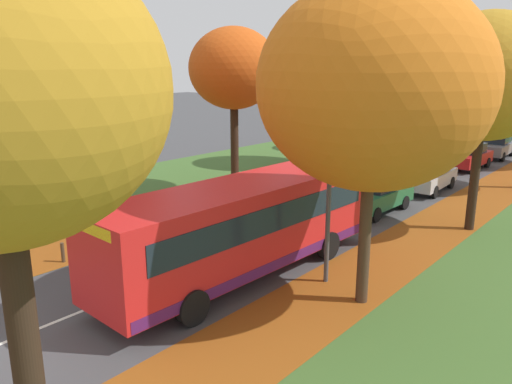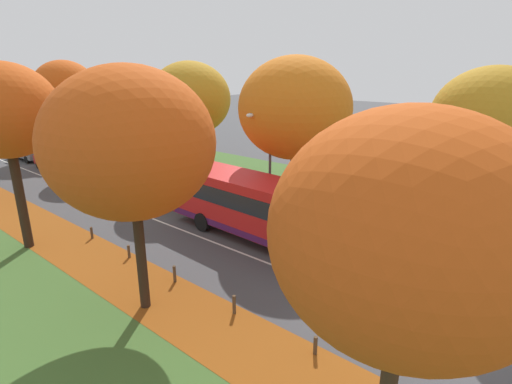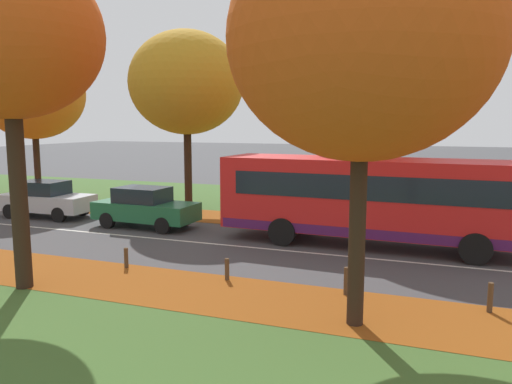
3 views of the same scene
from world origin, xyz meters
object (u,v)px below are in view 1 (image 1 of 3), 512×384
object	(u,v)px
tree_left_near	(93,84)
bollard_fourth	(141,229)
bus	(245,223)
car_red_third_in_line	(469,156)
bollard_third	(63,253)
bollard_fifth	(202,213)
tree_left_far	(340,71)
car_grey_fourth_in_line	(496,146)
tree_left_mid	(234,69)
tree_right_near	(373,86)
car_green_lead	(376,194)
streetlamp_right	(320,161)
car_silver_following	(429,176)
bollard_sixth	(251,198)
tree_left_distant	(400,65)
tree_right_mid	(486,77)

from	to	relation	value
tree_left_near	bollard_fourth	size ratio (longest dim) A/B	11.74
bus	car_red_third_in_line	size ratio (longest dim) A/B	2.46
bollard_third	bollard_fifth	size ratio (longest dim) A/B	1.16
tree_left_far	car_grey_fourth_in_line	world-z (taller)	tree_left_far
car_red_third_in_line	car_grey_fourth_in_line	world-z (taller)	same
bus	car_grey_fourth_in_line	size ratio (longest dim) A/B	2.47
tree_left_mid	car_red_third_in_line	xyz separation A→B (m)	(7.49, 13.86, -5.45)
tree_right_near	car_green_lead	bearing A→B (deg)	115.01
bollard_fourth	car_green_lead	distance (m)	10.46
bollard_third	streetlamp_right	distance (m)	9.16
tree_right_near	car_silver_following	xyz separation A→B (m)	(-3.57, 13.67, -5.15)
car_green_lead	car_silver_following	distance (m)	5.38
bollard_third	tree_left_mid	bearing A→B (deg)	101.73
car_green_lead	tree_left_near	bearing A→B (deg)	-125.76
bus	car_green_lead	world-z (taller)	bus
bollard_sixth	car_red_third_in_line	size ratio (longest dim) A/B	0.14
tree_left_distant	bollard_sixth	bearing A→B (deg)	-84.88
tree_left_far	car_red_third_in_line	world-z (taller)	tree_left_far
tree_left_mid	tree_left_distant	bearing A→B (deg)	87.85
bus	car_red_third_in_line	world-z (taller)	bus
car_green_lead	car_silver_following	xyz separation A→B (m)	(0.30, 5.37, 0.00)
tree_left_mid	bus	bearing A→B (deg)	-45.57
tree_left_mid	bollard_fourth	size ratio (longest dim) A/B	11.92
tree_left_distant	tree_right_mid	xyz separation A→B (m)	(10.92, -16.13, -0.44)
bollard_third	bollard_sixth	size ratio (longest dim) A/B	1.16
tree_left_mid	tree_right_mid	bearing A→B (deg)	7.20
bollard_sixth	bus	distance (m)	8.36
tree_left_near	bollard_sixth	xyz separation A→B (m)	(1.76, 6.90, -5.50)
streetlamp_right	bus	world-z (taller)	streetlamp_right
tree_left_distant	tree_left_far	bearing A→B (deg)	-91.55
car_silver_following	car_grey_fourth_in_line	distance (m)	12.66
tree_left_far	tree_left_distant	xyz separation A→B (m)	(0.22, 8.15, 0.40)
tree_left_far	tree_left_near	bearing A→B (deg)	-89.48
car_green_lead	bollard_fourth	bearing A→B (deg)	-119.71
tree_left_mid	tree_left_far	size ratio (longest dim) A/B	0.97
tree_left_near	tree_right_mid	xyz separation A→B (m)	(10.98, 9.79, 0.23)
bollard_fourth	car_grey_fourth_in_line	xyz separation A→B (m)	(5.35, 27.11, 0.46)
car_red_third_in_line	bollard_fifth	bearing A→B (deg)	-105.50
streetlamp_right	tree_left_distant	bearing A→B (deg)	110.20
tree_left_mid	bus	world-z (taller)	tree_left_mid
bollard_fifth	car_silver_following	distance (m)	12.50
tree_left_distant	car_silver_following	size ratio (longest dim) A/B	2.02
car_green_lead	bollard_fifth	bearing A→B (deg)	-131.17
tree_right_mid	car_green_lead	distance (m)	6.62
streetlamp_right	car_silver_following	size ratio (longest dim) A/B	1.41
car_red_third_in_line	car_silver_following	bearing A→B (deg)	-87.53
tree_left_mid	bollard_third	size ratio (longest dim) A/B	12.06
bus	car_red_third_in_line	distance (m)	21.66
tree_left_distant	car_grey_fourth_in_line	distance (m)	9.16
tree_left_distant	bus	world-z (taller)	tree_left_distant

